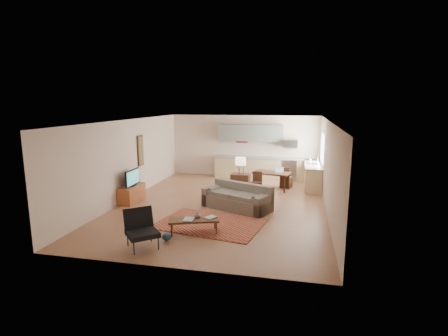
% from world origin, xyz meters
% --- Properties ---
extents(room, '(9.00, 9.00, 9.00)m').
position_xyz_m(room, '(0.00, 0.00, 1.35)').
color(room, '#8E5B3F').
rests_on(room, ground).
extents(kitchen_counter_back, '(4.26, 0.64, 0.92)m').
position_xyz_m(kitchen_counter_back, '(0.90, 4.18, 0.46)').
color(kitchen_counter_back, tan).
rests_on(kitchen_counter_back, ground).
extents(kitchen_counter_right, '(0.64, 2.26, 0.92)m').
position_xyz_m(kitchen_counter_right, '(2.93, 3.00, 0.46)').
color(kitchen_counter_right, tan).
rests_on(kitchen_counter_right, ground).
extents(kitchen_range, '(0.62, 0.62, 0.90)m').
position_xyz_m(kitchen_range, '(2.00, 4.18, 0.45)').
color(kitchen_range, '#A5A8AD').
rests_on(kitchen_range, ground).
extents(kitchen_microwave, '(0.62, 0.40, 0.35)m').
position_xyz_m(kitchen_microwave, '(2.00, 4.20, 1.55)').
color(kitchen_microwave, '#A5A8AD').
rests_on(kitchen_microwave, room).
extents(upper_cabinets, '(2.80, 0.34, 0.70)m').
position_xyz_m(upper_cabinets, '(0.30, 4.33, 1.95)').
color(upper_cabinets, slate).
rests_on(upper_cabinets, room).
extents(window_right, '(0.02, 1.40, 1.05)m').
position_xyz_m(window_right, '(3.23, 3.00, 1.55)').
color(window_right, white).
rests_on(window_right, room).
extents(wall_art_left, '(0.06, 0.42, 1.10)m').
position_xyz_m(wall_art_left, '(-3.21, 0.90, 1.55)').
color(wall_art_left, olive).
rests_on(wall_art_left, room).
extents(triptych, '(1.70, 0.04, 0.50)m').
position_xyz_m(triptych, '(-0.10, 4.47, 1.75)').
color(triptych, beige).
rests_on(triptych, room).
extents(rug, '(3.08, 2.39, 0.02)m').
position_xyz_m(rug, '(0.08, -1.86, 0.01)').
color(rug, maroon).
rests_on(rug, floor).
extents(sofa, '(2.44, 1.81, 0.78)m').
position_xyz_m(sofa, '(0.55, -0.36, 0.39)').
color(sofa, '#696053').
rests_on(sofa, floor).
extents(coffee_table, '(1.37, 0.90, 0.38)m').
position_xyz_m(coffee_table, '(-0.16, -2.58, 0.19)').
color(coffee_table, '#492A16').
rests_on(coffee_table, floor).
extents(book_a, '(0.31, 0.38, 0.03)m').
position_xyz_m(book_a, '(-0.38, -2.72, 0.39)').
color(book_a, maroon).
rests_on(book_a, coffee_table).
extents(book_b, '(0.48, 0.50, 0.02)m').
position_xyz_m(book_b, '(0.14, -2.37, 0.39)').
color(book_b, navy).
rests_on(book_b, coffee_table).
extents(vase, '(0.20, 0.20, 0.16)m').
position_xyz_m(vase, '(-0.08, -2.50, 0.46)').
color(vase, black).
rests_on(vase, coffee_table).
extents(armchair, '(1.09, 1.09, 0.88)m').
position_xyz_m(armchair, '(-1.02, -3.72, 0.44)').
color(armchair, black).
rests_on(armchair, floor).
extents(tv_credenza, '(0.45, 1.18, 0.54)m').
position_xyz_m(tv_credenza, '(-3.00, -0.31, 0.27)').
color(tv_credenza, '#984A28').
rests_on(tv_credenza, floor).
extents(tv, '(0.09, 0.91, 0.54)m').
position_xyz_m(tv, '(-2.96, -0.31, 0.82)').
color(tv, black).
rests_on(tv, tv_credenza).
extents(console_table, '(0.67, 0.47, 0.76)m').
position_xyz_m(console_table, '(0.38, 1.32, 0.38)').
color(console_table, '#361F14').
rests_on(console_table, floor).
extents(table_lamp, '(0.44, 0.44, 0.61)m').
position_xyz_m(table_lamp, '(0.38, 1.32, 1.07)').
color(table_lamp, beige).
rests_on(table_lamp, console_table).
extents(dining_table, '(1.48, 1.06, 0.68)m').
position_xyz_m(dining_table, '(1.41, 2.30, 0.34)').
color(dining_table, '#361F14').
rests_on(dining_table, floor).
extents(dining_chair_near, '(0.40, 0.42, 0.75)m').
position_xyz_m(dining_chair_near, '(0.88, 1.83, 0.37)').
color(dining_chair_near, '#361F14').
rests_on(dining_chair_near, floor).
extents(dining_chair_far, '(0.50, 0.51, 0.81)m').
position_xyz_m(dining_chair_far, '(1.93, 2.77, 0.41)').
color(dining_chair_far, '#361F14').
rests_on(dining_chair_far, floor).
extents(laptop, '(0.32, 0.26, 0.21)m').
position_xyz_m(laptop, '(1.68, 2.21, 0.78)').
color(laptop, '#A5A8AD').
rests_on(laptop, dining_table).
extents(soap_bottle, '(0.10, 0.10, 0.19)m').
position_xyz_m(soap_bottle, '(2.83, 3.30, 1.02)').
color(soap_bottle, beige).
rests_on(soap_bottle, kitchen_counter_right).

